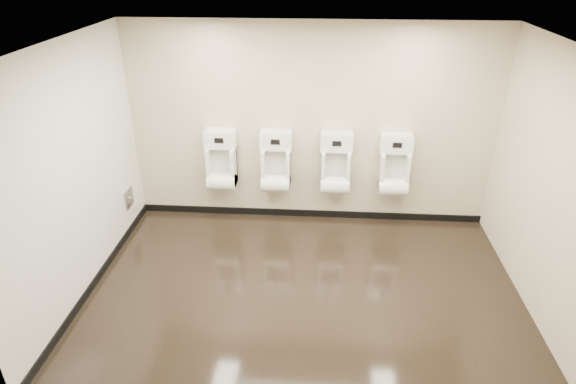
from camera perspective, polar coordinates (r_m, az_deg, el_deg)
name	(u,v)px	position (r m, az deg, el deg)	size (l,w,h in m)	color
ground	(304,290)	(5.77, 1.91, -11.55)	(5.00, 3.50, 0.00)	black
ceiling	(309,45)	(4.57, 2.47, 16.97)	(5.00, 3.50, 0.00)	silver
back_wall	(311,127)	(6.62, 2.72, 7.72)	(5.00, 0.02, 2.80)	#BCAE93
front_wall	(297,291)	(3.53, 1.09, -11.65)	(5.00, 0.02, 2.80)	#BCAE93
left_wall	(74,176)	(5.65, -24.07, 1.72)	(0.02, 3.50, 2.80)	#BCAE93
right_wall	(554,191)	(5.54, 28.95, 0.09)	(0.02, 3.50, 2.80)	#BCAE93
tile_overlay_left	(74,176)	(5.65, -24.03, 1.71)	(0.01, 3.50, 2.80)	white
skirting_back	(309,213)	(7.18, 2.48, -2.52)	(5.00, 0.02, 0.10)	black
skirting_left	(98,278)	(6.30, -21.64, -9.41)	(0.02, 3.50, 0.10)	black
access_panel	(129,198)	(6.99, -18.36, -0.67)	(0.04, 0.25, 0.25)	#9E9EA3
urinal_0	(221,164)	(6.82, -7.89, 3.28)	(0.45, 0.34, 0.84)	silver
urinal_1	(276,166)	(6.71, -1.44, 3.12)	(0.45, 0.34, 0.84)	silver
urinal_2	(335,168)	(6.69, 5.65, 2.91)	(0.45, 0.34, 0.84)	silver
urinal_3	(394,169)	(6.76, 12.44, 2.66)	(0.45, 0.34, 0.84)	silver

